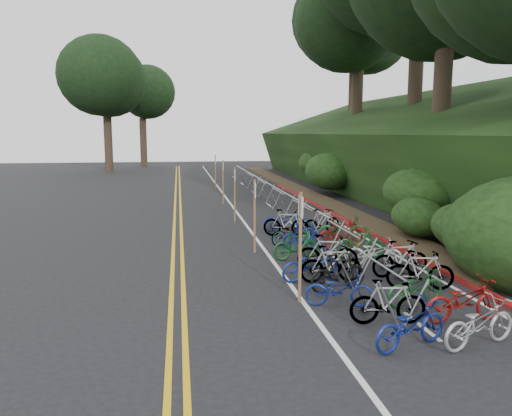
{
  "coord_description": "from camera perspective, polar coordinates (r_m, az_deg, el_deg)",
  "views": [
    {
      "loc": [
        -1.89,
        -11.39,
        4.05
      ],
      "look_at": [
        0.89,
        6.55,
        1.3
      ],
      "focal_mm": 35.0,
      "sensor_mm": 36.0,
      "label": 1
    }
  ],
  "objects": [
    {
      "name": "road_markings",
      "position": [
        22.01,
        -2.07,
        -1.98
      ],
      "size": [
        7.47,
        80.0,
        0.01
      ],
      "color": "gold",
      "rests_on": "ground"
    },
    {
      "name": "embankment",
      "position": [
        33.89,
        17.28,
        5.72
      ],
      "size": [
        14.3,
        48.14,
        9.11
      ],
      "color": "black",
      "rests_on": "ground"
    },
    {
      "name": "bike_racks_rest",
      "position": [
        25.08,
        2.52,
        1.29
      ],
      "size": [
        1.14,
        23.0,
        1.17
      ],
      "color": "gray",
      "rests_on": "ground"
    },
    {
      "name": "bike_front",
      "position": [
        13.9,
        6.22,
        -6.4
      ],
      "size": [
        1.06,
        1.85,
        0.92
      ],
      "primitive_type": "imported",
      "rotation": [
        0.0,
        0.0,
        1.84
      ],
      "color": "navy",
      "rests_on": "ground"
    },
    {
      "name": "red_curb",
      "position": [
        24.91,
        9.06,
        -0.73
      ],
      "size": [
        0.25,
        28.0,
        0.1
      ],
      "primitive_type": "cube",
      "color": "maroon",
      "rests_on": "ground"
    },
    {
      "name": "bike_rack_front",
      "position": [
        11.92,
        13.59,
        -7.32
      ],
      "size": [
        1.12,
        3.0,
        1.12
      ],
      "color": "gray",
      "rests_on": "ground"
    },
    {
      "name": "ground",
      "position": [
        12.23,
        0.61,
        -10.71
      ],
      "size": [
        120.0,
        120.0,
        0.0
      ],
      "primitive_type": "plane",
      "color": "black",
      "rests_on": "ground"
    },
    {
      "name": "bike_valet",
      "position": [
        15.19,
        10.59,
        -5.09
      ],
      "size": [
        3.4,
        13.36,
        1.08
      ],
      "color": "navy",
      "rests_on": "ground"
    },
    {
      "name": "signpost_near",
      "position": [
        11.91,
        5.08,
        -3.67
      ],
      "size": [
        0.08,
        0.4,
        2.67
      ],
      "color": "brown",
      "rests_on": "ground"
    },
    {
      "name": "signposts_rest",
      "position": [
        25.64,
        -3.19,
        2.74
      ],
      "size": [
        0.08,
        18.4,
        2.5
      ],
      "color": "brown",
      "rests_on": "ground"
    },
    {
      "name": "tree_cluster",
      "position": [
        36.44,
        10.93,
        22.23
      ],
      "size": [
        33.61,
        55.01,
        20.47
      ],
      "color": "#2D2319",
      "rests_on": "ground"
    }
  ]
}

